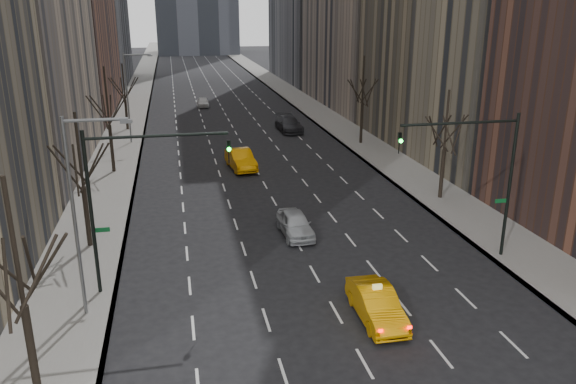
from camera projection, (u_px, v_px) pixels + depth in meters
sidewalk_left at (134, 105)px, 81.13m from camera, size 4.50×320.00×0.15m
sidewalk_right at (299, 99)px, 85.83m from camera, size 4.50×320.00×0.15m
tree_lw_a at (24, 307)px, 18.56m from camera, size 3.36×3.50×8.28m
tree_lw_b at (83, 187)px, 31.64m from camera, size 3.36×3.50×7.82m
tree_lw_c at (110, 126)px, 46.44m from camera, size 3.36×3.50×8.74m
tree_lw_d at (125, 99)px, 63.34m from camera, size 3.36×3.50×7.36m
tree_rw_b at (444, 150)px, 39.97m from camera, size 3.36×3.50×7.82m
tree_rw_c at (362, 105)px, 56.62m from camera, size 3.36×3.50×8.74m
traffic_mast_left at (126, 185)px, 26.06m from camera, size 6.69×0.39×8.00m
traffic_mast_right at (484, 164)px, 29.55m from camera, size 6.69×0.39×8.00m
streetlight_near at (81, 198)px, 23.83m from camera, size 2.83×0.22×9.00m
streetlight_far at (130, 89)px, 56.41m from camera, size 2.83×0.22×9.00m
taxi_sedan at (376, 304)px, 25.01m from camera, size 1.62×4.56×1.50m
silver_sedan_ahead at (295, 224)px, 34.38m from camera, size 1.86×4.38×1.48m
far_taxi at (241, 159)px, 48.64m from camera, size 2.43×5.38×1.71m
far_suv_grey at (289, 124)px, 63.66m from camera, size 2.56×5.86×1.68m
far_car_white at (203, 102)px, 79.53m from camera, size 1.67×3.99×1.35m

